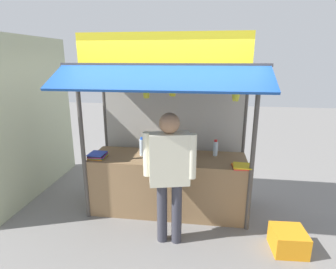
% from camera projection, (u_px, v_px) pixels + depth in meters
% --- Properties ---
extents(ground_plane, '(20.00, 20.00, 0.00)m').
position_uv_depth(ground_plane, '(168.00, 209.00, 4.32)').
color(ground_plane, slate).
extents(stall_counter, '(2.31, 0.74, 0.87)m').
position_uv_depth(stall_counter, '(168.00, 184.00, 4.20)').
color(stall_counter, olive).
rests_on(stall_counter, ground).
extents(stall_structure, '(2.51, 1.66, 2.59)m').
position_uv_depth(stall_structure, '(169.00, 108.00, 4.04)').
color(stall_structure, '#4C4742').
rests_on(stall_structure, ground).
extents(water_bottle_back_left, '(0.07, 0.07, 0.25)m').
position_uv_depth(water_bottle_back_left, '(194.00, 148.00, 4.14)').
color(water_bottle_back_left, silver).
rests_on(water_bottle_back_left, stall_counter).
extents(water_bottle_center, '(0.07, 0.07, 0.24)m').
position_uv_depth(water_bottle_center, '(160.00, 145.00, 4.30)').
color(water_bottle_center, silver).
rests_on(water_bottle_center, stall_counter).
extents(water_bottle_mid_left, '(0.07, 0.07, 0.25)m').
position_uv_depth(water_bottle_mid_left, '(215.00, 148.00, 4.12)').
color(water_bottle_mid_left, silver).
rests_on(water_bottle_mid_left, stall_counter).
extents(water_bottle_far_left, '(0.08, 0.08, 0.29)m').
position_uv_depth(water_bottle_far_left, '(142.00, 147.00, 4.12)').
color(water_bottle_far_left, silver).
rests_on(water_bottle_far_left, stall_counter).
extents(magazine_stack_front_left, '(0.20, 0.27, 0.09)m').
position_uv_depth(magazine_stack_front_left, '(174.00, 158.00, 3.93)').
color(magazine_stack_front_left, yellow).
rests_on(magazine_stack_front_left, stall_counter).
extents(magazine_stack_right, '(0.26, 0.28, 0.07)m').
position_uv_depth(magazine_stack_right, '(98.00, 155.00, 4.06)').
color(magazine_stack_right, orange).
rests_on(magazine_stack_right, stall_counter).
extents(magazine_stack_rear_center, '(0.27, 0.25, 0.04)m').
position_uv_depth(magazine_stack_rear_center, '(242.00, 166.00, 3.68)').
color(magazine_stack_rear_center, red).
rests_on(magazine_stack_rear_center, stall_counter).
extents(banana_bunch_leftmost, '(0.09, 0.09, 0.30)m').
position_uv_depth(banana_bunch_leftmost, '(146.00, 92.00, 3.39)').
color(banana_bunch_leftmost, '#332D23').
extents(banana_bunch_rightmost, '(0.11, 0.11, 0.32)m').
position_uv_depth(banana_bunch_rightmost, '(236.00, 95.00, 3.25)').
color(banana_bunch_rightmost, '#332D23').
extents(banana_bunch_inner_right, '(0.09, 0.09, 0.27)m').
position_uv_depth(banana_bunch_inner_right, '(173.00, 90.00, 3.34)').
color(banana_bunch_inner_right, '#332D23').
extents(vendor_person, '(0.64, 0.31, 1.70)m').
position_uv_depth(vendor_person, '(169.00, 168.00, 3.30)').
color(vendor_person, '#383842').
rests_on(vendor_person, ground).
extents(plastic_crate, '(0.42, 0.42, 0.28)m').
position_uv_depth(plastic_crate, '(288.00, 240.00, 3.35)').
color(plastic_crate, orange).
rests_on(plastic_crate, ground).
extents(neighbour_wall, '(0.20, 2.40, 2.65)m').
position_uv_depth(neighbour_wall, '(29.00, 118.00, 4.57)').
color(neighbour_wall, '#B4BC98').
rests_on(neighbour_wall, ground).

